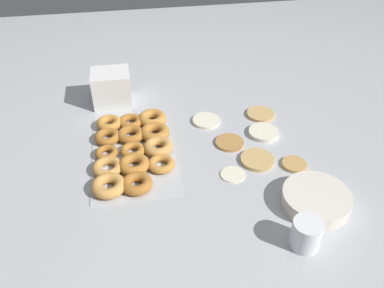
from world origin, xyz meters
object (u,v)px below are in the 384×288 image
object	(u,v)px
pancake_6	(260,114)
container_stack	(112,88)
pancake_0	(206,121)
paper_cup	(306,234)
donut_tray	(133,148)
pancake_4	(230,143)
pancake_2	(263,132)
batter_bowl	(316,199)
pancake_3	(294,164)
pancake_1	(233,174)
pancake_5	(257,160)

from	to	relation	value
pancake_6	container_stack	world-z (taller)	container_stack
pancake_0	paper_cup	bearing A→B (deg)	13.74
pancake_6	donut_tray	size ratio (longest dim) A/B	0.23
pancake_0	pancake_4	bearing A→B (deg)	20.94
pancake_0	pancake_2	bearing A→B (deg)	59.70
pancake_6	batter_bowl	world-z (taller)	batter_bowl
pancake_0	paper_cup	distance (m)	0.65
pancake_3	batter_bowl	size ratio (longest dim) A/B	0.41
pancake_3	pancake_4	xyz separation A→B (m)	(-0.16, -0.19, -0.00)
pancake_1	container_stack	size ratio (longest dim) A/B	0.54
donut_tray	paper_cup	size ratio (longest dim) A/B	5.30
container_stack	paper_cup	world-z (taller)	container_stack
pancake_1	pancake_4	bearing A→B (deg)	170.00
pancake_2	paper_cup	size ratio (longest dim) A/B	1.28
pancake_2	paper_cup	distance (m)	0.52
pancake_1	pancake_4	size ratio (longest dim) A/B	0.79
pancake_5	batter_bowl	bearing A→B (deg)	26.97
pancake_4	container_stack	xyz separation A→B (m)	(-0.36, -0.42, 0.07)
pancake_1	pancake_4	distance (m)	0.17
pancake_4	pancake_5	xyz separation A→B (m)	(0.11, 0.07, 0.00)
pancake_2	pancake_5	world-z (taller)	pancake_2
container_stack	paper_cup	bearing A→B (deg)	31.52
pancake_6	container_stack	bearing A→B (deg)	-108.71
pancake_6	batter_bowl	xyz separation A→B (m)	(0.50, 0.02, 0.02)
batter_bowl	container_stack	distance (m)	0.92
batter_bowl	pancake_0	bearing A→B (deg)	-153.53
pancake_4	paper_cup	distance (m)	0.49
pancake_1	pancake_2	distance (m)	0.26
batter_bowl	pancake_6	bearing A→B (deg)	-177.60
pancake_4	batter_bowl	world-z (taller)	batter_bowl
pancake_1	paper_cup	world-z (taller)	paper_cup
pancake_3	batter_bowl	world-z (taller)	batter_bowl
paper_cup	pancake_6	bearing A→B (deg)	173.73
pancake_5	paper_cup	xyz separation A→B (m)	(0.36, 0.02, 0.04)
pancake_0	pancake_3	xyz separation A→B (m)	(0.31, 0.25, 0.00)
pancake_1	paper_cup	distance (m)	0.34
paper_cup	donut_tray	bearing A→B (deg)	-137.33
pancake_0	pancake_5	size ratio (longest dim) A/B	0.92
pancake_6	pancake_5	bearing A→B (deg)	-19.13
batter_bowl	pancake_1	bearing A→B (deg)	-128.66
batter_bowl	container_stack	xyz separation A→B (m)	(-0.70, -0.60, 0.05)
pancake_5	donut_tray	bearing A→B (deg)	-105.86
donut_tray	batter_bowl	world-z (taller)	batter_bowl
pancake_3	pancake_4	bearing A→B (deg)	-129.34
donut_tray	container_stack	bearing A→B (deg)	-169.45
pancake_4	container_stack	world-z (taller)	container_stack
paper_cup	pancake_2	bearing A→B (deg)	175.10
pancake_1	pancake_6	size ratio (longest dim) A/B	0.76
pancake_2	batter_bowl	world-z (taller)	batter_bowl
pancake_1	paper_cup	bearing A→B (deg)	21.99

